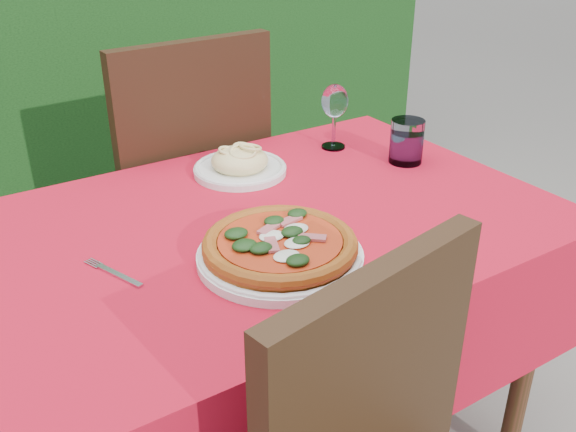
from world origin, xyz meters
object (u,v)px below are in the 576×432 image
pizza_plate (280,248)px  water_glass (406,143)px  wine_glass (335,104)px  fork (119,275)px  pasta_plate (240,164)px  chair_far (182,181)px

pizza_plate → water_glass: 0.60m
wine_glass → fork: bearing=-156.4°
pizza_plate → pasta_plate: 0.44m
pasta_plate → wine_glass: bearing=3.0°
chair_far → pizza_plate: 0.80m
water_glass → fork: size_ratio=0.70×
water_glass → wine_glass: wine_glass is taller
pizza_plate → chair_far: bearing=80.4°
pizza_plate → wine_glass: wine_glass is taller
chair_far → wine_glass: 0.54m
chair_far → water_glass: (0.41, -0.52, 0.20)m
pizza_plate → fork: size_ratio=1.98×
pizza_plate → water_glass: bearing=24.4°
chair_far → fork: bearing=55.3°
chair_far → pasta_plate: size_ratio=4.44×
chair_far → water_glass: size_ratio=9.08×
chair_far → water_glass: 0.70m
chair_far → wine_glass: chair_far is taller
chair_far → pasta_plate: 0.39m
pizza_plate → pasta_plate: pasta_plate is taller
water_glass → wine_glass: 0.22m
pasta_plate → fork: bearing=-144.6°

